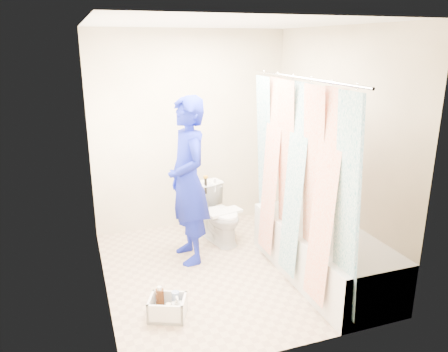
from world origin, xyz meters
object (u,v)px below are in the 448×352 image
object	(u,v)px
bathtub	(322,251)
plumber	(188,181)
cleaning_caddy	(169,308)
toilet	(219,214)

from	to	relation	value
bathtub	plumber	size ratio (longest dim) A/B	1.00
bathtub	cleaning_caddy	distance (m)	1.61
bathtub	plumber	distance (m)	1.52
bathtub	toilet	bearing A→B (deg)	121.89
toilet	plumber	world-z (taller)	plumber
toilet	plumber	distance (m)	0.76
cleaning_caddy	bathtub	bearing A→B (deg)	29.48
toilet	cleaning_caddy	bearing A→B (deg)	-137.80
toilet	bathtub	bearing A→B (deg)	-71.17
plumber	cleaning_caddy	xyz separation A→B (m)	(-0.45, -0.98, -0.79)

